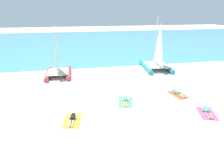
% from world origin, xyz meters
% --- Properties ---
extents(ground_plane, '(120.00, 120.00, 0.00)m').
position_xyz_m(ground_plane, '(0.00, 10.00, 0.00)').
color(ground_plane, white).
extents(ocean_water, '(120.00, 40.00, 0.05)m').
position_xyz_m(ocean_water, '(0.00, 31.69, 0.03)').
color(ocean_water, '#4C9EB7').
rests_on(ocean_water, ground).
extents(sailboat_teal, '(3.43, 5.01, 6.23)m').
position_xyz_m(sailboat_teal, '(6.33, 9.73, 0.93)').
color(sailboat_teal, teal).
rests_on(sailboat_teal, ground).
extents(sailboat_red, '(2.73, 4.24, 5.49)m').
position_xyz_m(sailboat_red, '(-5.22, 9.36, 0.82)').
color(sailboat_red, '#CC3838').
rests_on(sailboat_red, ground).
extents(towel_leftmost, '(1.36, 2.04, 0.01)m').
position_xyz_m(towel_leftmost, '(-3.69, -0.10, 0.01)').
color(towel_leftmost, yellow).
rests_on(towel_leftmost, ground).
extents(sunbather_leftmost, '(0.62, 1.57, 0.30)m').
position_xyz_m(sunbather_leftmost, '(-3.68, -0.03, 0.13)').
color(sunbather_leftmost, black).
rests_on(sunbather_leftmost, towel_leftmost).
extents(towel_center_left, '(1.53, 2.11, 0.01)m').
position_xyz_m(towel_center_left, '(0.44, 1.82, 0.01)').
color(towel_center_left, '#4CB266').
rests_on(towel_center_left, ground).
extents(sunbather_center_left, '(0.76, 1.55, 0.30)m').
position_xyz_m(sunbather_center_left, '(0.46, 1.89, 0.13)').
color(sunbather_center_left, '#3FB28C').
rests_on(sunbather_center_left, towel_center_left).
extents(towel_center_right, '(1.49, 2.09, 0.01)m').
position_xyz_m(towel_center_right, '(5.24, 2.37, 0.01)').
color(towel_center_right, '#EA5933').
rests_on(towel_center_right, ground).
extents(sunbather_center_right, '(0.73, 1.56, 0.30)m').
position_xyz_m(sunbather_center_right, '(5.22, 2.44, 0.13)').
color(sunbather_center_right, '#3FB28C').
rests_on(sunbather_center_right, towel_center_right).
extents(towel_rightmost, '(1.63, 2.15, 0.01)m').
position_xyz_m(towel_rightmost, '(5.68, -0.92, 0.01)').
color(towel_rightmost, '#D84C99').
rests_on(towel_rightmost, ground).
extents(sunbather_rightmost, '(0.84, 1.54, 0.30)m').
position_xyz_m(sunbather_rightmost, '(5.70, -0.86, 0.13)').
color(sunbather_rightmost, '#3FB28C').
rests_on(sunbather_rightmost, towel_rightmost).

